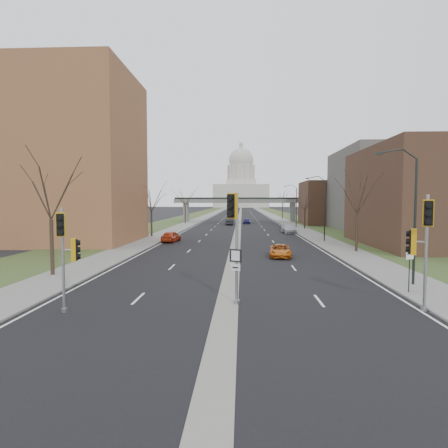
# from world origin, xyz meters

# --- Properties ---
(ground) EXTENTS (700.00, 700.00, 0.00)m
(ground) POSITION_xyz_m (0.00, 0.00, 0.00)
(ground) COLOR black
(ground) RESTS_ON ground
(road_surface) EXTENTS (20.00, 600.00, 0.01)m
(road_surface) POSITION_xyz_m (0.00, 150.00, 0.01)
(road_surface) COLOR black
(road_surface) RESTS_ON ground
(median_strip) EXTENTS (1.20, 600.00, 0.02)m
(median_strip) POSITION_xyz_m (0.00, 150.00, 0.00)
(median_strip) COLOR gray
(median_strip) RESTS_ON ground
(sidewalk_right) EXTENTS (4.00, 600.00, 0.12)m
(sidewalk_right) POSITION_xyz_m (12.00, 150.00, 0.06)
(sidewalk_right) COLOR gray
(sidewalk_right) RESTS_ON ground
(sidewalk_left) EXTENTS (4.00, 600.00, 0.12)m
(sidewalk_left) POSITION_xyz_m (-12.00, 150.00, 0.06)
(sidewalk_left) COLOR gray
(sidewalk_left) RESTS_ON ground
(grass_verge_right) EXTENTS (8.00, 600.00, 0.10)m
(grass_verge_right) POSITION_xyz_m (18.00, 150.00, 0.05)
(grass_verge_right) COLOR #334720
(grass_verge_right) RESTS_ON ground
(grass_verge_left) EXTENTS (8.00, 600.00, 0.10)m
(grass_verge_left) POSITION_xyz_m (-18.00, 150.00, 0.05)
(grass_verge_left) COLOR #334720
(grass_verge_left) RESTS_ON ground
(apartment_building) EXTENTS (25.00, 16.00, 22.00)m
(apartment_building) POSITION_xyz_m (-26.00, 30.00, 11.00)
(apartment_building) COLOR #975F3C
(apartment_building) RESTS_ON ground
(commercial_block_near) EXTENTS (16.00, 20.00, 12.00)m
(commercial_block_near) POSITION_xyz_m (24.00, 28.00, 6.00)
(commercial_block_near) COLOR #452C20
(commercial_block_near) RESTS_ON ground
(commercial_block_mid) EXTENTS (18.00, 22.00, 15.00)m
(commercial_block_mid) POSITION_xyz_m (28.00, 52.00, 7.50)
(commercial_block_mid) COLOR #5D5A55
(commercial_block_mid) RESTS_ON ground
(commercial_block_far) EXTENTS (14.00, 14.00, 10.00)m
(commercial_block_far) POSITION_xyz_m (22.00, 70.00, 5.00)
(commercial_block_far) COLOR #452C20
(commercial_block_far) RESTS_ON ground
(pedestrian_bridge) EXTENTS (34.00, 3.00, 6.45)m
(pedestrian_bridge) POSITION_xyz_m (0.00, 80.00, 4.84)
(pedestrian_bridge) COLOR slate
(pedestrian_bridge) RESTS_ON ground
(capitol) EXTENTS (48.00, 42.00, 55.75)m
(capitol) POSITION_xyz_m (0.00, 320.00, 18.60)
(capitol) COLOR beige
(capitol) RESTS_ON ground
(streetlight_near) EXTENTS (2.61, 0.20, 8.70)m
(streetlight_near) POSITION_xyz_m (10.99, 6.00, 6.95)
(streetlight_near) COLOR black
(streetlight_near) RESTS_ON sidewalk_right
(streetlight_mid) EXTENTS (2.61, 0.20, 8.70)m
(streetlight_mid) POSITION_xyz_m (10.99, 32.00, 6.95)
(streetlight_mid) COLOR black
(streetlight_mid) RESTS_ON sidewalk_right
(streetlight_far) EXTENTS (2.61, 0.20, 8.70)m
(streetlight_far) POSITION_xyz_m (10.99, 58.00, 6.95)
(streetlight_far) COLOR black
(streetlight_far) RESTS_ON sidewalk_right
(tree_left_a) EXTENTS (7.20, 7.20, 9.40)m
(tree_left_a) POSITION_xyz_m (-13.00, 8.00, 6.64)
(tree_left_a) COLOR #382B21
(tree_left_a) RESTS_ON sidewalk_left
(tree_left_b) EXTENTS (6.75, 6.75, 8.81)m
(tree_left_b) POSITION_xyz_m (-13.00, 38.00, 6.23)
(tree_left_b) COLOR #382B21
(tree_left_b) RESTS_ON sidewalk_left
(tree_left_c) EXTENTS (7.65, 7.65, 9.99)m
(tree_left_c) POSITION_xyz_m (-13.00, 72.00, 7.04)
(tree_left_c) COLOR #382B21
(tree_left_c) RESTS_ON sidewalk_left
(tree_right_a) EXTENTS (7.20, 7.20, 9.40)m
(tree_right_a) POSITION_xyz_m (13.00, 22.00, 6.64)
(tree_right_a) COLOR #382B21
(tree_right_a) RESTS_ON sidewalk_right
(tree_right_b) EXTENTS (6.30, 6.30, 8.22)m
(tree_right_b) POSITION_xyz_m (13.00, 55.00, 5.82)
(tree_right_b) COLOR #382B21
(tree_right_b) RESTS_ON sidewalk_right
(tree_right_c) EXTENTS (7.65, 7.65, 9.99)m
(tree_right_c) POSITION_xyz_m (13.00, 95.00, 7.04)
(tree_right_c) COLOR #382B21
(tree_right_c) RESTS_ON sidewalk_right
(signal_pole_left) EXTENTS (0.86, 1.14, 5.14)m
(signal_pole_left) POSITION_xyz_m (-7.70, -0.76, 3.37)
(signal_pole_left) COLOR gray
(signal_pole_left) RESTS_ON ground
(signal_pole_median) EXTENTS (0.86, 0.98, 5.89)m
(signal_pole_median) POSITION_xyz_m (0.37, 0.91, 4.11)
(signal_pole_median) COLOR gray
(signal_pole_median) RESTS_ON ground
(signal_pole_right) EXTENTS (0.97, 1.31, 5.78)m
(signal_pole_right) POSITION_xyz_m (9.52, 0.20, 3.78)
(signal_pole_right) COLOR gray
(signal_pole_right) RESTS_ON ground
(speed_limit_sign) EXTENTS (0.54, 0.27, 2.68)m
(speed_limit_sign) POSITION_xyz_m (10.58, 3.85, 1.96)
(speed_limit_sign) COLOR black
(speed_limit_sign) RESTS_ON sidewalk_right
(car_left_near) EXTENTS (2.29, 4.55, 1.49)m
(car_left_near) POSITION_xyz_m (-8.68, 31.13, 0.74)
(car_left_near) COLOR #AD3013
(car_left_near) RESTS_ON ground
(car_left_far) EXTENTS (2.13, 4.79, 1.53)m
(car_left_far) POSITION_xyz_m (-2.13, 67.34, 0.76)
(car_left_far) COLOR black
(car_left_far) RESTS_ON ground
(car_right_near) EXTENTS (2.35, 4.56, 1.23)m
(car_right_near) POSITION_xyz_m (4.54, 18.21, 0.61)
(car_right_near) COLOR #CA6615
(car_right_near) RESTS_ON ground
(car_right_mid) EXTENTS (2.55, 5.07, 1.41)m
(car_right_mid) POSITION_xyz_m (8.74, 45.69, 0.71)
(car_right_mid) COLOR #B3B4BB
(car_right_mid) RESTS_ON ground
(car_right_far) EXTENTS (1.87, 3.99, 1.32)m
(car_right_far) POSITION_xyz_m (2.00, 72.17, 0.66)
(car_right_far) COLOR navy
(car_right_far) RESTS_ON ground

